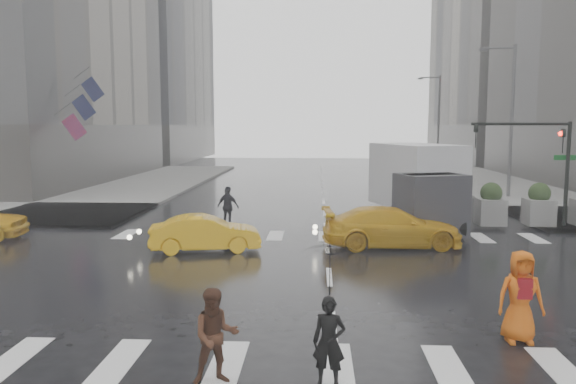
# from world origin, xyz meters

# --- Properties ---
(ground) EXTENTS (120.00, 120.00, 0.00)m
(ground) POSITION_xyz_m (0.00, 0.00, 0.00)
(ground) COLOR black
(ground) RESTS_ON ground
(sidewalk_nw) EXTENTS (35.00, 35.00, 0.15)m
(sidewalk_nw) POSITION_xyz_m (-19.50, 17.50, 0.07)
(sidewalk_nw) COLOR slate
(sidewalk_nw) RESTS_ON ground
(building_ne_far) EXTENTS (26.05, 26.05, 36.00)m
(building_ne_far) POSITION_xyz_m (29.00, 56.00, 16.27)
(building_ne_far) COLOR gray
(building_ne_far) RESTS_ON ground
(road_markings) EXTENTS (18.00, 48.00, 0.01)m
(road_markings) POSITION_xyz_m (0.00, 0.00, 0.01)
(road_markings) COLOR silver
(road_markings) RESTS_ON ground
(traffic_signal_pole) EXTENTS (4.45, 0.42, 4.50)m
(traffic_signal_pole) POSITION_xyz_m (9.01, 8.01, 3.22)
(traffic_signal_pole) COLOR black
(traffic_signal_pole) RESTS_ON ground
(street_lamp_near) EXTENTS (2.15, 0.22, 9.00)m
(street_lamp_near) POSITION_xyz_m (10.87, 18.00, 4.95)
(street_lamp_near) COLOR #59595B
(street_lamp_near) RESTS_ON ground
(street_lamp_far) EXTENTS (2.15, 0.22, 9.00)m
(street_lamp_far) POSITION_xyz_m (10.87, 38.00, 4.95)
(street_lamp_far) COLOR #59595B
(street_lamp_far) RESTS_ON ground
(planter_west) EXTENTS (1.10, 1.10, 1.80)m
(planter_west) POSITION_xyz_m (7.00, 8.20, 0.98)
(planter_west) COLOR slate
(planter_west) RESTS_ON ground
(planter_mid) EXTENTS (1.10, 1.10, 1.80)m
(planter_mid) POSITION_xyz_m (9.00, 8.20, 0.98)
(planter_mid) COLOR slate
(planter_mid) RESTS_ON ground
(flag_cluster) EXTENTS (2.87, 3.06, 4.69)m
(flag_cluster) POSITION_xyz_m (-15.08, 18.50, 5.64)
(flag_cluster) COLOR #59595B
(flag_cluster) RESTS_ON ground
(pedestrian_black) EXTENTS (1.12, 1.14, 2.43)m
(pedestrian_black) POSITION_xyz_m (-0.15, -6.80, 1.66)
(pedestrian_black) COLOR black
(pedestrian_black) RESTS_ON ground
(pedestrian_brown) EXTENTS (0.93, 0.81, 1.64)m
(pedestrian_brown) POSITION_xyz_m (-2.05, -6.80, 0.82)
(pedestrian_brown) COLOR #3F2316
(pedestrian_brown) RESTS_ON ground
(pedestrian_orange) EXTENTS (0.92, 0.60, 1.87)m
(pedestrian_orange) POSITION_xyz_m (3.71, -4.67, 0.94)
(pedestrian_orange) COLOR #DD5D0F
(pedestrian_orange) RESTS_ON ground
(pedestrian_far_a) EXTENTS (1.19, 0.97, 1.75)m
(pedestrian_far_a) POSITION_xyz_m (-4.17, 7.83, 0.88)
(pedestrian_far_a) COLOR black
(pedestrian_far_a) RESTS_ON ground
(pedestrian_far_b) EXTENTS (1.07, 0.80, 1.48)m
(pedestrian_far_b) POSITION_xyz_m (2.90, 6.23, 0.74)
(pedestrian_far_b) COLOR black
(pedestrian_far_b) RESTS_ON ground
(taxi_mid) EXTENTS (3.97, 2.03, 1.25)m
(taxi_mid) POSITION_xyz_m (-4.23, 3.16, 0.62)
(taxi_mid) COLOR #DE9F0B
(taxi_mid) RESTS_ON ground
(taxi_rear) EXTENTS (4.52, 2.36, 1.44)m
(taxi_rear) POSITION_xyz_m (2.31, 4.16, 0.72)
(taxi_rear) COLOR #DE9F0B
(taxi_rear) RESTS_ON ground
(box_truck) EXTENTS (2.49, 6.63, 3.52)m
(box_truck) POSITION_xyz_m (4.01, 8.29, 1.88)
(box_truck) COLOR silver
(box_truck) RESTS_ON ground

